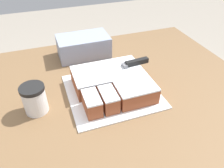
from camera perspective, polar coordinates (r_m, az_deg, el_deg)
name	(u,v)px	position (r m, az deg, el deg)	size (l,w,h in m)	color
countertop	(102,162)	(1.23, -2.50, -19.74)	(1.40, 1.10, 0.89)	brown
cake_board	(112,91)	(0.93, 0.00, -1.88)	(0.37, 0.35, 0.01)	white
cake	(113,83)	(0.91, 0.16, 0.18)	(0.29, 0.28, 0.07)	#994C2D
knife	(129,64)	(0.95, 4.45, 5.14)	(0.30, 0.05, 0.02)	silver
coffee_cup	(35,99)	(0.86, -19.58, -3.72)	(0.09, 0.09, 0.11)	white
storage_box	(84,46)	(1.17, -7.45, 9.78)	(0.26, 0.16, 0.11)	#8C99B2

